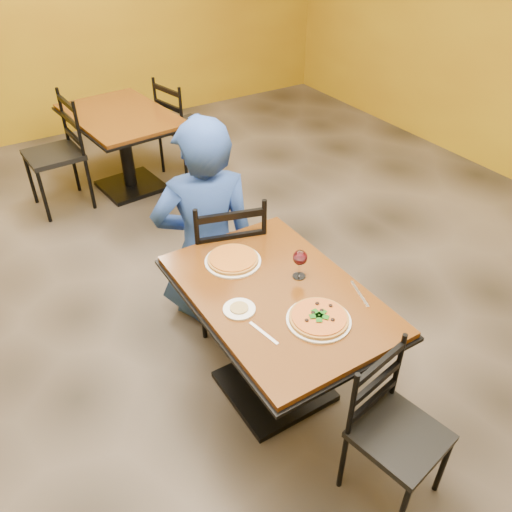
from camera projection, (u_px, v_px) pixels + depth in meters
floor at (232, 337)px, 3.42m from camera, size 7.00×8.00×0.01m
table_main at (276, 319)px, 2.75m from camera, size 0.83×1.23×0.75m
table_second at (123, 134)px, 4.75m from camera, size 0.94×1.29×0.75m
chair_main_near at (400, 437)px, 2.34m from camera, size 0.43×0.43×0.82m
chair_main_far at (225, 255)px, 3.33m from camera, size 0.55×0.55×0.98m
chair_second_left at (54, 155)px, 4.51m from camera, size 0.47×0.47×1.00m
chair_second_right at (187, 127)px, 5.07m from camera, size 0.52×0.52×0.96m
diner at (205, 221)px, 3.28m from camera, size 0.77×0.62×1.40m
plate_main at (319, 320)px, 2.46m from camera, size 0.31×0.31×0.01m
pizza_main at (319, 318)px, 2.45m from camera, size 0.28×0.28×0.02m
plate_far at (233, 261)px, 2.84m from camera, size 0.31×0.31×0.01m
pizza_far at (233, 259)px, 2.83m from camera, size 0.28×0.28×0.02m
side_plate at (239, 309)px, 2.52m from camera, size 0.16×0.16×0.01m
dip at (239, 308)px, 2.51m from camera, size 0.09×0.09×0.01m
wine_glass at (300, 263)px, 2.68m from camera, size 0.08×0.08×0.18m
fork at (264, 333)px, 2.39m from camera, size 0.05×0.19×0.00m
knife at (360, 294)px, 2.62m from camera, size 0.07×0.20×0.00m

